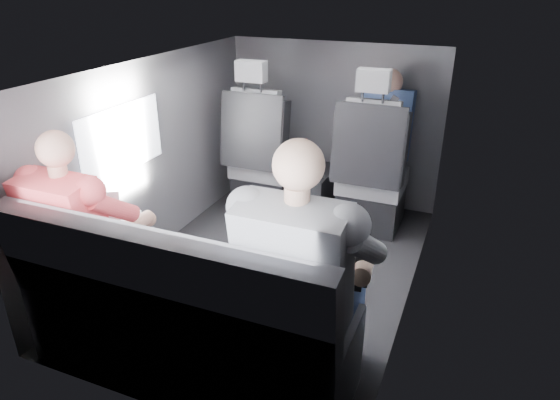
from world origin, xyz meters
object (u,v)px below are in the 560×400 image
at_px(front_seat_right, 371,181).
at_px(rear_bench, 186,325).
at_px(laptop_black, 329,264).
at_px(water_bottle, 314,167).
at_px(passenger_front_right, 386,128).
at_px(passenger_rear_right, 305,278).
at_px(laptop_white, 104,218).
at_px(front_seat_left, 263,165).
at_px(soda_cup, 306,165).
at_px(passenger_rear_left, 89,235).
at_px(center_console, 316,194).

height_order(front_seat_right, rear_bench, front_seat_right).
height_order(front_seat_right, laptop_black, front_seat_right).
bearing_deg(water_bottle, laptop_black, -68.83).
relative_size(laptop_black, passenger_front_right, 0.49).
relative_size(rear_bench, passenger_rear_right, 1.23).
bearing_deg(passenger_front_right, laptop_black, -85.79).
bearing_deg(laptop_white, front_seat_left, 82.92).
xyz_separation_m(front_seat_right, passenger_rear_right, (0.11, -1.81, 0.26)).
bearing_deg(laptop_black, soda_cup, 113.21).
xyz_separation_m(laptop_black, passenger_rear_left, (-1.22, -0.18, -0.01)).
relative_size(front_seat_left, center_console, 2.64).
height_order(water_bottle, laptop_black, laptop_black).
xyz_separation_m(front_seat_right, center_console, (-0.45, 0.04, -0.20)).
bearing_deg(front_seat_left, rear_bench, -76.69).
xyz_separation_m(soda_cup, laptop_black, (0.67, -1.57, 0.16)).
bearing_deg(laptop_black, passenger_front_right, 94.21).
bearing_deg(passenger_front_right, passenger_rear_left, -117.75).
relative_size(front_seat_left, passenger_front_right, 1.65).
relative_size(front_seat_left, passenger_rear_left, 1.05).
height_order(passenger_rear_left, passenger_rear_right, passenger_rear_right).
relative_size(center_console, laptop_white, 1.20).
height_order(laptop_black, passenger_rear_left, passenger_rear_left).
xyz_separation_m(front_seat_left, rear_bench, (0.45, -1.90, -0.09)).
distance_m(rear_bench, passenger_rear_right, 0.67).
height_order(rear_bench, soda_cup, rear_bench).
bearing_deg(rear_bench, passenger_rear_right, 9.45).
relative_size(center_console, passenger_front_right, 0.63).
xyz_separation_m(laptop_white, passenger_rear_left, (0.05, -0.17, -0.01)).
bearing_deg(soda_cup, center_console, 58.56).
xyz_separation_m(front_seat_left, laptop_black, (1.07, -1.63, 0.23)).
distance_m(water_bottle, passenger_rear_left, 1.87).
relative_size(rear_bench, passenger_rear_left, 1.33).
relative_size(rear_bench, water_bottle, 10.25).
distance_m(center_console, soda_cup, 0.29).
height_order(front_seat_left, laptop_black, front_seat_left).
relative_size(front_seat_left, laptop_white, 3.15).
bearing_deg(center_console, passenger_rear_right, -73.01).
bearing_deg(laptop_white, passenger_rear_left, -75.11).
xyz_separation_m(laptop_white, passenger_rear_right, (1.22, -0.17, 0.03)).
relative_size(front_seat_right, passenger_front_right, 1.65).
xyz_separation_m(water_bottle, passenger_rear_right, (0.56, -1.76, 0.19)).
distance_m(front_seat_right, laptop_black, 1.65).
xyz_separation_m(rear_bench, soda_cup, (-0.06, 1.85, 0.16)).
distance_m(laptop_white, passenger_rear_left, 0.18).
distance_m(front_seat_left, passenger_rear_right, 2.09).
height_order(laptop_white, laptop_black, laptop_black).
bearing_deg(laptop_black, front_seat_right, 95.89).
distance_m(passenger_rear_right, passenger_front_right, 2.07).
bearing_deg(laptop_white, water_bottle, 67.33).
height_order(center_console, soda_cup, soda_cup).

